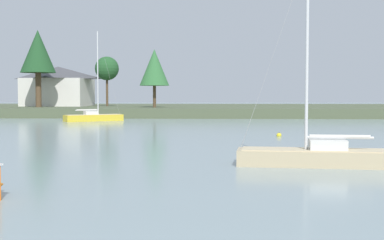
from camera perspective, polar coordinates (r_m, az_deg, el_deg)
name	(u,v)px	position (r m, az deg, el deg)	size (l,w,h in m)	color
far_shore_bank	(162,109)	(86.71, -3.38, 1.19)	(192.36, 40.02, 1.30)	#4C563D
sailboat_yellow	(94,119)	(61.59, -10.99, 0.10)	(6.73, 5.33, 11.21)	gold
sailboat_sand	(319,161)	(22.94, 14.13, -4.47)	(7.27, 2.54, 9.69)	tan
mooring_buoy_yellow	(279,135)	(38.69, 9.74, -1.71)	(0.39, 0.39, 0.44)	yellow
shore_tree_right_mid	(154,68)	(74.63, -4.25, 5.88)	(4.34, 4.34, 8.50)	brown
shore_tree_far_right	(38,52)	(79.35, -16.92, 7.29)	(5.19, 5.19, 11.48)	brown
shore_tree_left_mid	(107,69)	(85.26, -9.54, 5.70)	(3.93, 3.93, 8.17)	brown
cottage_near_water	(58,86)	(87.62, -14.78, 3.76)	(10.72, 10.49, 6.55)	silver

